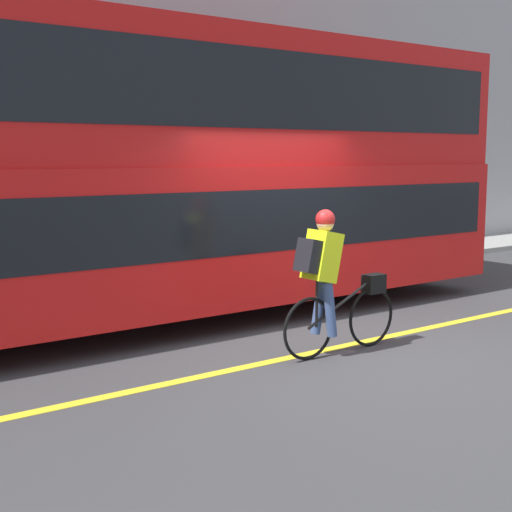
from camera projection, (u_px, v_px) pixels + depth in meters
name	position (u px, v px, depth m)	size (l,w,h in m)	color
ground_plane	(344.00, 352.00, 8.08)	(80.00, 80.00, 0.00)	#38383A
road_center_line	(334.00, 348.00, 8.22)	(50.00, 0.14, 0.01)	yellow
sidewalk_curb	(141.00, 284.00, 12.06)	(60.00, 1.78, 0.10)	gray
building_facade	(109.00, 80.00, 12.41)	(60.00, 0.30, 7.02)	#9E9EA3
bus	(152.00, 164.00, 9.23)	(10.62, 2.57, 3.78)	black
cyclist_on_bike	(330.00, 278.00, 7.81)	(1.65, 0.32, 1.63)	black
trash_bin	(296.00, 241.00, 13.87)	(0.59, 0.59, 0.91)	#262628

